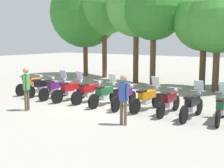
% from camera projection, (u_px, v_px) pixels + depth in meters
% --- Properties ---
extents(ground_plane, '(80.00, 80.00, 0.00)m').
position_uv_depth(ground_plane, '(106.00, 105.00, 13.68)').
color(ground_plane, gray).
extents(motorcycle_0, '(0.62, 2.19, 0.99)m').
position_uv_depth(motorcycle_0, '(32.00, 84.00, 16.54)').
color(motorcycle_0, black).
rests_on(motorcycle_0, ground_plane).
extents(motorcycle_1, '(0.62, 2.19, 0.99)m').
position_uv_depth(motorcycle_1, '(43.00, 86.00, 15.84)').
color(motorcycle_1, black).
rests_on(motorcycle_1, ground_plane).
extents(motorcycle_2, '(0.62, 2.19, 1.37)m').
position_uv_depth(motorcycle_2, '(55.00, 88.00, 15.22)').
color(motorcycle_2, black).
rests_on(motorcycle_2, ground_plane).
extents(motorcycle_3, '(0.62, 2.19, 1.37)m').
position_uv_depth(motorcycle_3, '(70.00, 90.00, 14.65)').
color(motorcycle_3, black).
rests_on(motorcycle_3, ground_plane).
extents(motorcycle_4, '(0.62, 2.19, 0.99)m').
position_uv_depth(motorcycle_4, '(89.00, 92.00, 14.26)').
color(motorcycle_4, black).
rests_on(motorcycle_4, ground_plane).
extents(motorcycle_5, '(0.62, 2.19, 1.37)m').
position_uv_depth(motorcycle_5, '(105.00, 94.00, 13.56)').
color(motorcycle_5, black).
rests_on(motorcycle_5, ground_plane).
extents(motorcycle_6, '(0.62, 2.19, 0.99)m').
position_uv_depth(motorcycle_6, '(125.00, 97.00, 13.05)').
color(motorcycle_6, black).
rests_on(motorcycle_6, ground_plane).
extents(motorcycle_7, '(0.64, 2.19, 1.37)m').
position_uv_depth(motorcycle_7, '(147.00, 98.00, 12.59)').
color(motorcycle_7, black).
rests_on(motorcycle_7, ground_plane).
extents(motorcycle_8, '(0.62, 2.19, 0.99)m').
position_uv_depth(motorcycle_8, '(169.00, 102.00, 12.01)').
color(motorcycle_8, black).
rests_on(motorcycle_8, ground_plane).
extents(motorcycle_9, '(0.62, 2.19, 1.37)m').
position_uv_depth(motorcycle_9, '(192.00, 105.00, 11.31)').
color(motorcycle_9, black).
rests_on(motorcycle_9, ground_plane).
extents(motorcycle_10, '(0.62, 2.18, 1.37)m').
position_uv_depth(motorcycle_10, '(221.00, 107.00, 10.90)').
color(motorcycle_10, black).
rests_on(motorcycle_10, ground_plane).
extents(person_0, '(0.29, 0.41, 1.77)m').
position_uv_depth(person_0, '(26.00, 85.00, 12.54)').
color(person_0, brown).
rests_on(person_0, ground_plane).
extents(person_2, '(0.41, 0.25, 1.74)m').
position_uv_depth(person_2, '(123.00, 96.00, 10.42)').
color(person_2, brown).
rests_on(person_2, ground_plane).
extents(tree_0, '(5.45, 5.45, 7.70)m').
position_uv_depth(tree_0, '(85.00, 13.00, 24.08)').
color(tree_0, brown).
rests_on(tree_0, ground_plane).
extents(tree_1, '(4.31, 4.31, 7.52)m').
position_uv_depth(tree_1, '(104.00, 6.00, 22.88)').
color(tree_1, brown).
rests_on(tree_1, ground_plane).
extents(tree_2, '(3.95, 3.95, 7.00)m').
position_uv_depth(tree_2, '(136.00, 7.00, 19.98)').
color(tree_2, brown).
rests_on(tree_2, ground_plane).
extents(tree_3, '(3.88, 3.88, 6.71)m').
position_uv_depth(tree_3, '(154.00, 9.00, 18.86)').
color(tree_3, brown).
rests_on(tree_3, ground_plane).
extents(tree_4, '(3.63, 3.63, 5.85)m').
position_uv_depth(tree_4, '(204.00, 20.00, 17.70)').
color(tree_4, brown).
rests_on(tree_4, ground_plane).
extents(tree_5, '(3.62, 3.62, 5.77)m').
position_uv_depth(tree_5, '(218.00, 20.00, 16.76)').
color(tree_5, brown).
rests_on(tree_5, ground_plane).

